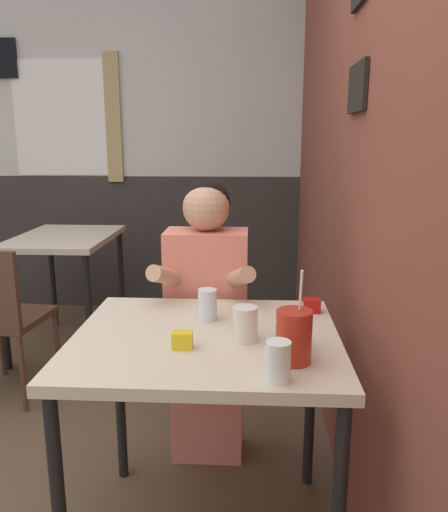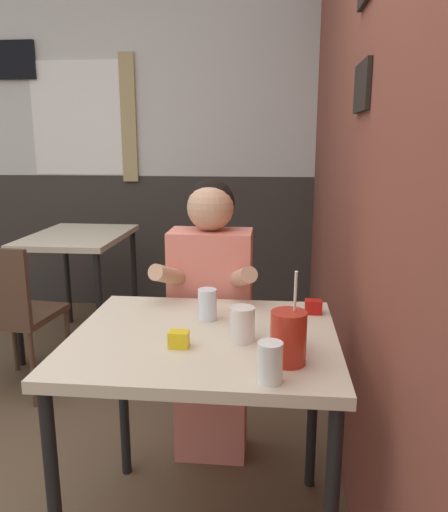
{
  "view_description": "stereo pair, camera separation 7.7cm",
  "coord_description": "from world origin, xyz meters",
  "px_view_note": "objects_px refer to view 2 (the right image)",
  "views": [
    {
      "loc": [
        0.88,
        -1.21,
        1.38
      ],
      "look_at": [
        0.79,
        0.43,
        1.0
      ],
      "focal_mm": 35.0,
      "sensor_mm": 36.0,
      "label": 1
    },
    {
      "loc": [
        0.95,
        -1.21,
        1.38
      ],
      "look_at": [
        0.79,
        0.43,
        1.0
      ],
      "focal_mm": 35.0,
      "sensor_mm": 36.0,
      "label": 2
    }
  ],
  "objects_px": {
    "cocktail_pitcher": "(288,337)",
    "background_table": "(79,248)",
    "person_seated": "(211,319)",
    "main_table": "(204,359)",
    "chair_near_window": "(10,308)"
  },
  "relations": [
    {
      "from": "cocktail_pitcher",
      "to": "background_table",
      "type": "bearing_deg",
      "value": 126.09
    },
    {
      "from": "person_seated",
      "to": "main_table",
      "type": "bearing_deg",
      "value": -85.22
    },
    {
      "from": "main_table",
      "to": "cocktail_pitcher",
      "type": "xyz_separation_m",
      "value": [
        0.26,
        -0.18,
        0.16
      ]
    },
    {
      "from": "chair_near_window",
      "to": "cocktail_pitcher",
      "type": "bearing_deg",
      "value": -30.79
    },
    {
      "from": "chair_near_window",
      "to": "cocktail_pitcher",
      "type": "relative_size",
      "value": 3.18
    },
    {
      "from": "main_table",
      "to": "chair_near_window",
      "type": "bearing_deg",
      "value": 141.96
    },
    {
      "from": "chair_near_window",
      "to": "cocktail_pitcher",
      "type": "height_order",
      "value": "cocktail_pitcher"
    },
    {
      "from": "person_seated",
      "to": "cocktail_pitcher",
      "type": "distance_m",
      "value": 0.79
    },
    {
      "from": "background_table",
      "to": "cocktail_pitcher",
      "type": "bearing_deg",
      "value": -53.91
    },
    {
      "from": "chair_near_window",
      "to": "cocktail_pitcher",
      "type": "xyz_separation_m",
      "value": [
        1.45,
        -1.12,
        0.35
      ]
    },
    {
      "from": "background_table",
      "to": "main_table",
      "type": "bearing_deg",
      "value": -56.89
    },
    {
      "from": "main_table",
      "to": "person_seated",
      "type": "distance_m",
      "value": 0.51
    },
    {
      "from": "person_seated",
      "to": "cocktail_pitcher",
      "type": "relative_size",
      "value": 4.55
    },
    {
      "from": "main_table",
      "to": "background_table",
      "type": "bearing_deg",
      "value": 123.11
    },
    {
      "from": "background_table",
      "to": "chair_near_window",
      "type": "xyz_separation_m",
      "value": [
        -0.11,
        -0.73,
        -0.17
      ]
    }
  ]
}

